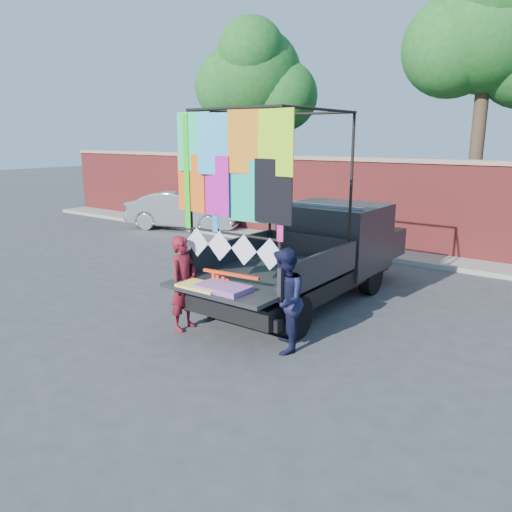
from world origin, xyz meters
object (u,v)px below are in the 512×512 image
Objects in this scene: sedan at (185,210)px; man at (284,301)px; pickup_truck at (320,251)px; woman at (184,283)px.

sedan is 10.72m from man.
pickup_truck is 8.43m from sedan.
man is (8.50, -6.54, 0.14)m from sedan.
pickup_truck is 1.43× the size of sedan.
woman is at bearing -115.07° from man.
sedan is 2.52× the size of man.
sedan is (-7.54, 3.75, -0.25)m from pickup_truck.
man reaches higher than sedan.
woman is at bearing -106.14° from pickup_truck.
man is (1.83, 0.25, -0.00)m from woman.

